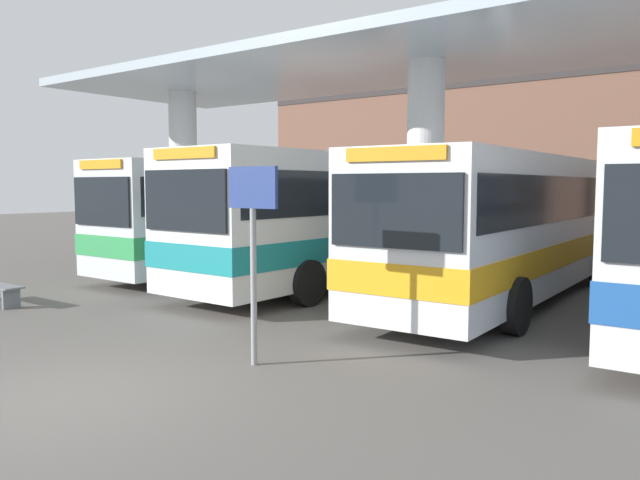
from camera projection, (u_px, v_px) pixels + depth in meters
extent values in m
plane|color=#605B56|center=(70.00, 398.00, 7.74)|extent=(100.00, 100.00, 0.00)
cube|color=brown|center=(603.00, 133.00, 29.52)|extent=(40.00, 0.50, 10.23)
cube|color=#332D2D|center=(607.00, 48.00, 29.18)|extent=(40.00, 0.58, 2.40)
cylinder|color=silver|center=(184.00, 180.00, 20.24)|extent=(0.89, 0.89, 5.60)
cylinder|color=silver|center=(425.00, 178.00, 15.08)|extent=(0.89, 0.89, 5.60)
cube|color=#A8B7C1|center=(427.00, 55.00, 14.83)|extent=(22.38, 6.79, 0.24)
cube|color=silver|center=(259.00, 212.00, 19.71)|extent=(2.53, 11.28, 2.96)
cube|color=black|center=(259.00, 194.00, 19.66)|extent=(2.57, 10.83, 0.95)
cube|color=#2D934C|center=(260.00, 233.00, 19.77)|extent=(2.57, 11.32, 0.53)
cube|color=black|center=(101.00, 201.00, 15.18)|extent=(2.22, 0.08, 1.19)
cube|color=orange|center=(100.00, 164.00, 15.10)|extent=(1.69, 0.07, 0.22)
cylinder|color=black|center=(145.00, 261.00, 17.78)|extent=(0.29, 0.96, 0.96)
cylinder|color=black|center=(203.00, 268.00, 16.33)|extent=(0.29, 0.96, 0.96)
cylinder|color=black|center=(293.00, 244.00, 23.01)|extent=(0.29, 0.96, 0.96)
cylinder|color=black|center=(346.00, 248.00, 21.55)|extent=(0.29, 0.96, 0.96)
cube|color=white|center=(355.00, 213.00, 17.16)|extent=(2.81, 11.99, 3.07)
cube|color=black|center=(355.00, 192.00, 17.11)|extent=(2.84, 11.51, 0.98)
cube|color=teal|center=(355.00, 238.00, 17.22)|extent=(2.85, 12.03, 0.55)
cube|color=black|center=(184.00, 201.00, 12.38)|extent=(2.39, 0.10, 1.23)
cube|color=orange|center=(183.00, 153.00, 12.30)|extent=(1.82, 0.08, 0.22)
cylinder|color=black|center=(224.00, 273.00, 15.15)|extent=(0.30, 1.02, 1.02)
cylinder|color=black|center=(308.00, 283.00, 13.57)|extent=(0.30, 1.02, 1.02)
cylinder|color=black|center=(378.00, 249.00, 20.66)|extent=(0.30, 1.02, 1.02)
cylinder|color=black|center=(450.00, 255.00, 19.08)|extent=(0.30, 1.02, 1.02)
cube|color=silver|center=(514.00, 221.00, 14.50)|extent=(2.78, 11.76, 2.92)
cube|color=black|center=(515.00, 197.00, 14.45)|extent=(2.81, 11.29, 0.93)
cube|color=orange|center=(513.00, 249.00, 14.56)|extent=(2.83, 11.80, 0.53)
cube|color=black|center=(394.00, 211.00, 9.67)|extent=(2.28, 0.12, 1.17)
cube|color=orange|center=(394.00, 154.00, 9.59)|extent=(1.74, 0.10, 0.22)
cylinder|color=black|center=(392.00, 292.00, 12.37)|extent=(0.31, 1.04, 1.03)
cylinder|color=black|center=(516.00, 306.00, 10.95)|extent=(0.31, 1.04, 1.03)
cylinder|color=black|center=(506.00, 259.00, 17.95)|extent=(0.31, 1.04, 1.03)
cylinder|color=black|center=(598.00, 265.00, 16.53)|extent=(0.31, 1.04, 1.03)
cylinder|color=black|center=(619.00, 324.00, 9.61)|extent=(0.30, 1.00, 1.00)
cube|color=slate|center=(11.00, 299.00, 13.34)|extent=(0.07, 0.37, 0.42)
cylinder|color=gray|center=(254.00, 287.00, 9.06)|extent=(0.09, 0.09, 2.30)
cube|color=navy|center=(253.00, 187.00, 8.93)|extent=(0.90, 0.06, 0.60)
cube|color=#B2B7BC|center=(468.00, 223.00, 29.63)|extent=(4.15, 1.71, 1.23)
cube|color=#1E2328|center=(469.00, 204.00, 29.55)|extent=(2.29, 1.56, 0.62)
cylinder|color=black|center=(501.00, 234.00, 29.57)|extent=(0.65, 0.23, 0.65)
cylinder|color=black|center=(487.00, 236.00, 28.23)|extent=(0.65, 0.23, 0.65)
cylinder|color=black|center=(451.00, 231.00, 31.11)|extent=(0.65, 0.23, 0.65)
cylinder|color=black|center=(436.00, 234.00, 29.77)|extent=(0.65, 0.23, 0.65)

